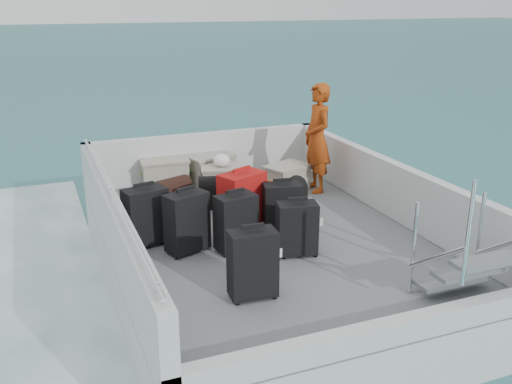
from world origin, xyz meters
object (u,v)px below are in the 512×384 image
suitcase_1 (187,223)px  suitcase_5 (242,203)px  suitcase_6 (297,229)px  suitcase_7 (282,209)px  crate_3 (287,179)px  suitcase_2 (146,217)px  crate_2 (222,180)px  suitcase_3 (253,265)px  suitcase_8 (257,201)px  suitcase_4 (236,223)px  crate_1 (210,169)px  passenger (317,138)px  crate_0 (165,174)px

suitcase_1 → suitcase_5: size_ratio=0.93×
suitcase_5 → suitcase_6: 0.89m
suitcase_7 → crate_3: 1.61m
suitcase_1 → suitcase_2: bearing=116.7°
crate_2 → suitcase_3: bearing=-103.4°
suitcase_5 → suitcase_8: 0.63m
suitcase_1 → suitcase_6: size_ratio=1.14×
suitcase_3 → suitcase_7: 1.56m
suitcase_1 → suitcase_4: bearing=-38.4°
suitcase_1 → suitcase_5: (0.76, 0.32, 0.02)m
crate_1 → passenger: 1.71m
suitcase_3 → suitcase_6: size_ratio=1.12×
suitcase_3 → crate_2: 3.13m
suitcase_6 → crate_3: size_ratio=1.02×
crate_0 → crate_2: 0.87m
crate_0 → passenger: bearing=-26.2°
suitcase_2 → suitcase_6: size_ratio=1.12×
suitcase_4 → crate_1: suitcase_4 is taller
suitcase_2 → crate_0: size_ratio=1.01×
suitcase_1 → suitcase_8: size_ratio=0.77×
suitcase_4 → suitcase_6: (0.57, -0.35, -0.03)m
suitcase_7 → crate_1: bearing=107.3°
suitcase_2 → suitcase_7: (1.54, -0.27, -0.03)m
suitcase_3 → suitcase_4: suitcase_3 is taller
suitcase_6 → crate_0: 2.95m
suitcase_8 → crate_0: size_ratio=1.35×
suitcase_5 → suitcase_8: bearing=27.1°
suitcase_4 → suitcase_6: suitcase_4 is taller
suitcase_3 → crate_1: size_ratio=1.02×
suitcase_5 → passenger: passenger is taller
suitcase_2 → crate_1: size_ratio=1.01×
suitcase_4 → crate_0: suitcase_4 is taller
suitcase_6 → suitcase_3: bearing=-125.6°
suitcase_6 → passenger: 2.28m
suitcase_1 → suitcase_6: (1.07, -0.51, -0.04)m
suitcase_2 → crate_0: suitcase_2 is taller
suitcase_5 → suitcase_7: 0.47m
suitcase_4 → suitcase_2: bearing=138.5°
suitcase_3 → suitcase_6: 1.04m
crate_3 → passenger: bearing=-22.1°
suitcase_2 → suitcase_5: bearing=-14.9°
crate_1 → suitcase_7: bearing=-85.5°
crate_3 → suitcase_5: bearing=-133.5°
suitcase_7 → suitcase_2: bearing=-177.1°
suitcase_5 → crate_2: (0.25, 1.51, -0.19)m
suitcase_1 → crate_0: suitcase_1 is taller
suitcase_2 → suitcase_5: 1.13m
suitcase_3 → suitcase_4: bearing=82.4°
crate_0 → passenger: size_ratio=0.42×
suitcase_1 → suitcase_2: suitcase_1 is taller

